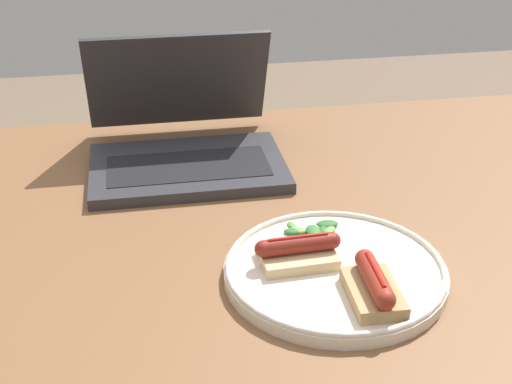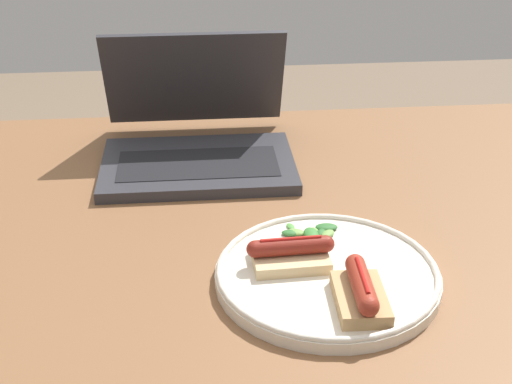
# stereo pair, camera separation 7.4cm
# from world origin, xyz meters

# --- Properties ---
(desk) EXTENTS (1.44, 0.80, 0.74)m
(desk) POSITION_xyz_m (0.00, 0.00, 0.67)
(desk) COLOR brown
(desk) RESTS_ON ground_plane
(laptop) EXTENTS (0.31, 0.29, 0.20)m
(laptop) POSITION_xyz_m (-0.08, 0.19, 0.77)
(laptop) COLOR #2D2D33
(laptop) RESTS_ON desk
(plate) EXTENTS (0.28, 0.28, 0.02)m
(plate) POSITION_xyz_m (0.07, -0.18, 0.75)
(plate) COLOR silver
(plate) RESTS_ON desk
(sausage_toast_left) EXTENTS (0.11, 0.07, 0.04)m
(sausage_toast_left) POSITION_xyz_m (0.03, -0.16, 0.77)
(sausage_toast_left) COLOR #D6B784
(sausage_toast_left) RESTS_ON plate
(sausage_toast_middle) EXTENTS (0.06, 0.11, 0.04)m
(sausage_toast_middle) POSITION_xyz_m (0.10, -0.25, 0.77)
(sausage_toast_middle) COLOR tan
(sausage_toast_middle) RESTS_ON plate
(salad_pile) EXTENTS (0.08, 0.05, 0.01)m
(salad_pile) POSITION_xyz_m (0.07, -0.09, 0.76)
(salad_pile) COLOR #709E4C
(salad_pile) RESTS_ON plate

